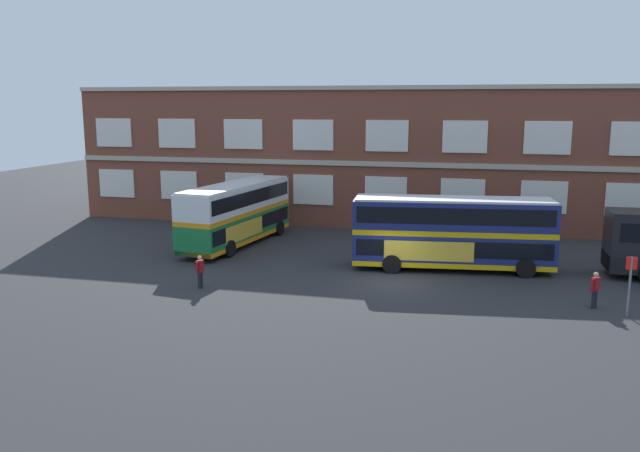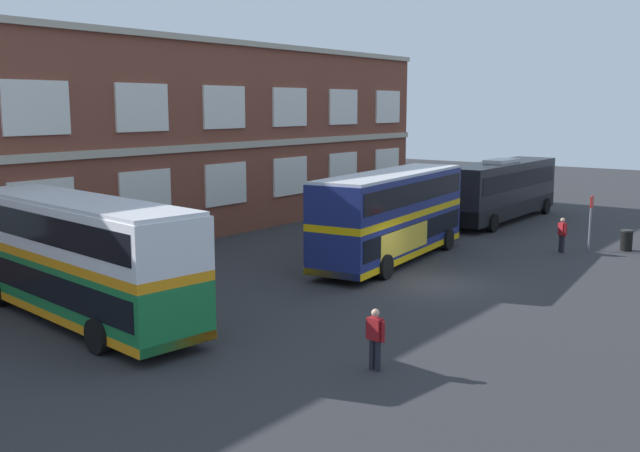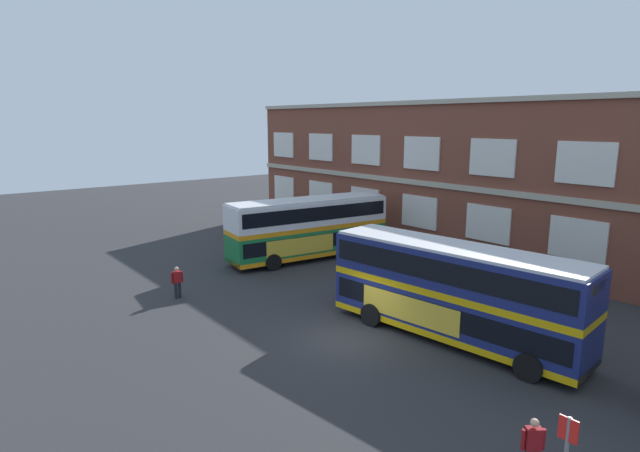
{
  "view_description": "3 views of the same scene",
  "coord_description": "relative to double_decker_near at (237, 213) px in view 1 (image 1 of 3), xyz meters",
  "views": [
    {
      "loc": [
        4.14,
        -32.69,
        9.22
      ],
      "look_at": [
        -4.24,
        1.07,
        2.61
      ],
      "focal_mm": 36.29,
      "sensor_mm": 36.0,
      "label": 1
    },
    {
      "loc": [
        -25.22,
        -13.47,
        7.02
      ],
      "look_at": [
        -3.51,
        2.75,
        2.54
      ],
      "focal_mm": 40.95,
      "sensor_mm": 36.0,
      "label": 2
    },
    {
      "loc": [
        15.15,
        -13.72,
        9.09
      ],
      "look_at": [
        -5.13,
        2.69,
        3.74
      ],
      "focal_mm": 28.74,
      "sensor_mm": 36.0,
      "label": 3
    }
  ],
  "objects": [
    {
      "name": "ground_plane",
      "position": [
        11.29,
        -4.7,
        -2.15
      ],
      "size": [
        120.0,
        120.0,
        0.0
      ],
      "primitive_type": "plane",
      "color": "#2B2B2D"
    },
    {
      "name": "double_decker_middle",
      "position": [
        14.09,
        -3.26,
        0.0
      ],
      "size": [
        11.22,
        3.8,
        4.07
      ],
      "color": "navy",
      "rests_on": "ground"
    },
    {
      "name": "bus_stand_flag",
      "position": [
        22.0,
        -9.76,
        -0.51
      ],
      "size": [
        0.44,
        0.1,
        2.7
      ],
      "color": "slate",
      "rests_on": "ground"
    },
    {
      "name": "brick_terminal_building",
      "position": [
        8.82,
        11.28,
        2.95
      ],
      "size": [
        49.41,
        8.19,
        10.49
      ],
      "color": "brown",
      "rests_on": "ground"
    },
    {
      "name": "waiting_passenger",
      "position": [
        20.77,
        -8.82,
        -1.22
      ],
      "size": [
        0.46,
        0.57,
        1.7
      ],
      "color": "black",
      "rests_on": "ground"
    },
    {
      "name": "second_passenger",
      "position": [
        1.93,
        -10.16,
        -1.22
      ],
      "size": [
        0.28,
        0.64,
        1.7
      ],
      "color": "black",
      "rests_on": "ground"
    },
    {
      "name": "double_decker_near",
      "position": [
        0.0,
        0.0,
        0.0
      ],
      "size": [
        3.99,
        11.24,
        4.07
      ],
      "color": "#197038",
      "rests_on": "ground"
    }
  ]
}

